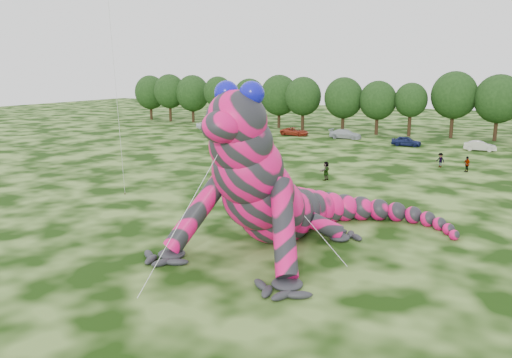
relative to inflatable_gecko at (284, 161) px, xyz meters
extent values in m
plane|color=#16330A|center=(-4.73, -1.72, -5.09)|extent=(240.00, 240.00, 0.00)
cylinder|color=silver|center=(-15.90, 2.23, 4.83)|extent=(0.02, 0.02, 20.28)
cylinder|color=#382314|center=(-17.18, 3.94, -4.97)|extent=(0.08, 0.08, 0.24)
imported|color=white|center=(-38.29, 48.18, -4.35)|extent=(4.47, 2.14, 1.48)
imported|color=black|center=(-28.74, 46.84, -4.43)|extent=(4.09, 1.72, 1.31)
imported|color=#9C2D19|center=(-20.53, 47.65, -4.43)|extent=(4.87, 2.43, 1.33)
imported|color=#B8BFC3|center=(-11.89, 47.92, -4.35)|extent=(5.08, 2.07, 1.48)
imported|color=#141C49|center=(-1.70, 44.59, -4.39)|extent=(4.15, 1.70, 1.41)
imported|color=beige|center=(7.95, 44.86, -4.42)|extent=(4.20, 1.81, 1.34)
imported|color=gray|center=(-12.45, 19.57, -4.26)|extent=(1.00, 1.02, 1.66)
imported|color=gray|center=(7.98, 28.85, -4.25)|extent=(0.98, 1.00, 1.68)
imported|color=gray|center=(5.08, 30.25, -4.28)|extent=(1.21, 1.01, 1.63)
imported|color=gray|center=(-3.82, 17.89, -4.16)|extent=(0.79, 1.79, 1.86)
camera|label=1|loc=(13.12, -27.81, 5.62)|focal=35.00mm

